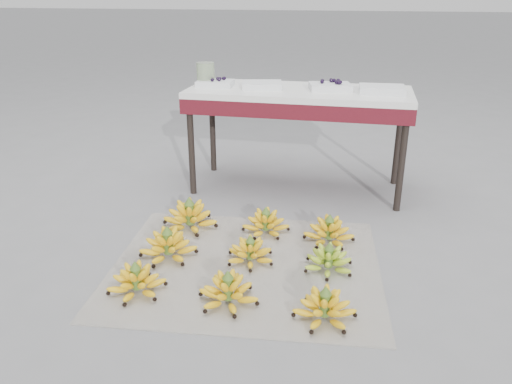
% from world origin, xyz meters
% --- Properties ---
extents(ground, '(60.00, 60.00, 0.00)m').
position_xyz_m(ground, '(0.00, 0.00, 0.00)').
color(ground, slate).
rests_on(ground, ground).
extents(newspaper_mat, '(1.35, 1.17, 0.01)m').
position_xyz_m(newspaper_mat, '(0.01, -0.08, 0.00)').
color(newspaper_mat, silver).
rests_on(newspaper_mat, ground).
extents(bunch_front_left, '(0.29, 0.29, 0.15)m').
position_xyz_m(bunch_front_left, '(-0.40, -0.39, 0.06)').
color(bunch_front_left, yellow).
rests_on(bunch_front_left, newspaper_mat).
extents(bunch_front_center, '(0.28, 0.28, 0.15)m').
position_xyz_m(bunch_front_center, '(0.01, -0.39, 0.06)').
color(bunch_front_center, yellow).
rests_on(bunch_front_center, newspaper_mat).
extents(bunch_front_right, '(0.28, 0.28, 0.15)m').
position_xyz_m(bunch_front_right, '(0.41, -0.41, 0.06)').
color(bunch_front_right, yellow).
rests_on(bunch_front_right, newspaper_mat).
extents(bunch_mid_left, '(0.28, 0.28, 0.17)m').
position_xyz_m(bunch_mid_left, '(-0.38, -0.08, 0.06)').
color(bunch_mid_left, yellow).
rests_on(bunch_mid_left, newspaper_mat).
extents(bunch_mid_center, '(0.29, 0.29, 0.14)m').
position_xyz_m(bunch_mid_center, '(0.02, -0.04, 0.05)').
color(bunch_mid_center, yellow).
rests_on(bunch_mid_center, newspaper_mat).
extents(bunch_mid_right, '(0.26, 0.26, 0.14)m').
position_xyz_m(bunch_mid_right, '(0.39, -0.04, 0.05)').
color(bunch_mid_right, '#719F1C').
rests_on(bunch_mid_right, newspaper_mat).
extents(bunch_back_left, '(0.38, 0.38, 0.18)m').
position_xyz_m(bunch_back_left, '(-0.38, 0.25, 0.07)').
color(bunch_back_left, yellow).
rests_on(bunch_back_left, newspaper_mat).
extents(bunch_back_center, '(0.26, 0.26, 0.15)m').
position_xyz_m(bunch_back_center, '(0.03, 0.28, 0.06)').
color(bunch_back_center, yellow).
rests_on(bunch_back_center, newspaper_mat).
extents(bunch_back_right, '(0.33, 0.33, 0.16)m').
position_xyz_m(bunch_back_right, '(0.37, 0.25, 0.06)').
color(bunch_back_right, yellow).
rests_on(bunch_back_right, newspaper_mat).
extents(vendor_table, '(1.36, 0.54, 0.65)m').
position_xyz_m(vendor_table, '(0.10, 0.97, 0.58)').
color(vendor_table, black).
rests_on(vendor_table, ground).
extents(tray_far_left, '(0.23, 0.17, 0.06)m').
position_xyz_m(tray_far_left, '(-0.43, 0.96, 0.67)').
color(tray_far_left, silver).
rests_on(tray_far_left, vendor_table).
extents(tray_left, '(0.27, 0.22, 0.04)m').
position_xyz_m(tray_left, '(-0.13, 0.96, 0.67)').
color(tray_left, silver).
rests_on(tray_left, vendor_table).
extents(tray_right, '(0.28, 0.23, 0.06)m').
position_xyz_m(tray_right, '(0.29, 0.98, 0.67)').
color(tray_right, silver).
rests_on(tray_right, vendor_table).
extents(tray_far_right, '(0.27, 0.20, 0.04)m').
position_xyz_m(tray_far_right, '(0.59, 0.95, 0.67)').
color(tray_far_right, silver).
rests_on(tray_far_right, vendor_table).
extents(glass_jar, '(0.13, 0.13, 0.14)m').
position_xyz_m(glass_jar, '(-0.50, 0.98, 0.72)').
color(glass_jar, beige).
rests_on(glass_jar, vendor_table).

